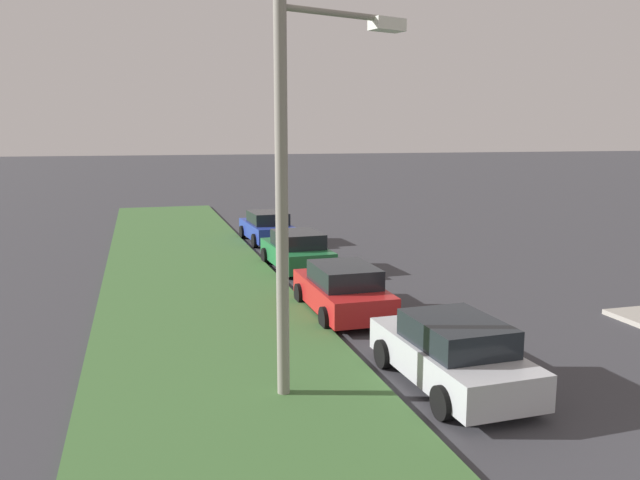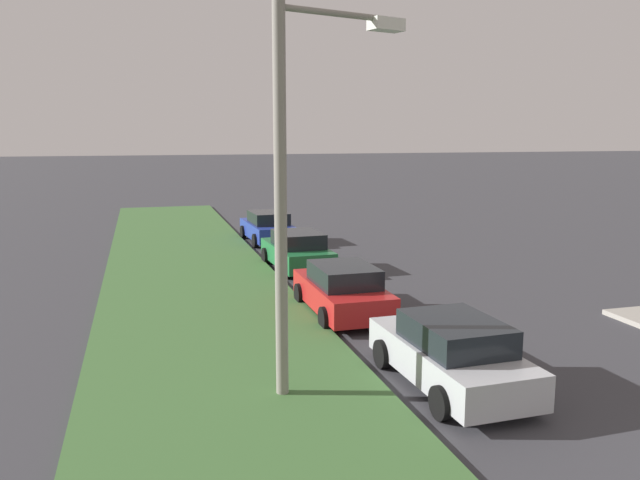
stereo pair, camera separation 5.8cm
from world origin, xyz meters
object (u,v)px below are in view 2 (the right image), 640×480
at_px(parked_car_red, 342,290).
at_px(parked_car_blue, 268,227).
at_px(parked_car_green, 297,251).
at_px(parked_car_silver, 451,353).
at_px(streetlight, 297,174).

xyz_separation_m(parked_car_red, parked_car_blue, (12.62, -0.32, 0.00)).
xyz_separation_m(parked_car_green, parked_car_blue, (6.35, -0.11, 0.00)).
height_order(parked_car_silver, streetlight, streetlight).
xyz_separation_m(parked_car_red, parked_car_green, (6.27, -0.21, 0.00)).
bearing_deg(parked_car_blue, streetlight, 167.98).
relative_size(parked_car_blue, streetlight, 0.58).
bearing_deg(parked_car_silver, streetlight, 79.63).
distance_m(parked_car_silver, parked_car_green, 11.89).
height_order(parked_car_green, parked_car_blue, same).
bearing_deg(parked_car_green, parked_car_blue, -3.53).
bearing_deg(parked_car_blue, parked_car_silver, 177.86).
bearing_deg(parked_car_silver, parked_car_green, -0.25).
relative_size(parked_car_silver, parked_car_green, 1.00).
bearing_deg(parked_car_silver, parked_car_blue, -1.14).
xyz_separation_m(parked_car_red, streetlight, (-5.15, 2.57, 3.67)).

